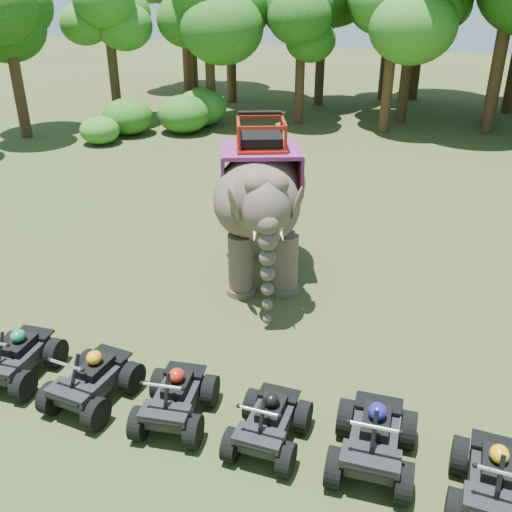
# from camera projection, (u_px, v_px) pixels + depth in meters

# --- Properties ---
(ground) EXTENTS (110.00, 110.00, 0.00)m
(ground) POSITION_uv_depth(u_px,v_px,m) (237.00, 361.00, 11.91)
(ground) COLOR #47381E
(ground) RESTS_ON ground
(elephant) EXTENTS (3.94, 5.45, 4.19)m
(elephant) POSITION_uv_depth(u_px,v_px,m) (261.00, 200.00, 14.49)
(elephant) COLOR #4B4036
(elephant) RESTS_ON ground
(atv_0) EXTENTS (1.34, 1.76, 1.24)m
(atv_0) POSITION_uv_depth(u_px,v_px,m) (16.00, 351.00, 11.20)
(atv_0) COLOR black
(atv_0) RESTS_ON ground
(atv_1) EXTENTS (1.35, 1.78, 1.26)m
(atv_1) POSITION_uv_depth(u_px,v_px,m) (91.00, 374.00, 10.55)
(atv_1) COLOR black
(atv_1) RESTS_ON ground
(atv_2) EXTENTS (1.44, 1.82, 1.23)m
(atv_2) POSITION_uv_depth(u_px,v_px,m) (175.00, 392.00, 10.11)
(atv_2) COLOR black
(atv_2) RESTS_ON ground
(atv_3) EXTENTS (1.18, 1.61, 1.19)m
(atv_3) POSITION_uv_depth(u_px,v_px,m) (269.00, 416.00, 9.59)
(atv_3) COLOR black
(atv_3) RESTS_ON ground
(atv_4) EXTENTS (1.43, 1.89, 1.34)m
(atv_4) POSITION_uv_depth(u_px,v_px,m) (375.00, 431.00, 9.16)
(atv_4) COLOR black
(atv_4) RESTS_ON ground
(atv_5) EXTENTS (1.30, 1.75, 1.27)m
(atv_5) POSITION_uv_depth(u_px,v_px,m) (496.00, 475.00, 8.42)
(atv_5) COLOR black
(atv_5) RESTS_ON ground
(tree_0) EXTENTS (5.22, 5.22, 7.46)m
(tree_0) POSITION_uv_depth(u_px,v_px,m) (391.00, 55.00, 27.25)
(tree_0) COLOR #195114
(tree_0) RESTS_ON ground
(tree_1) EXTENTS (6.99, 6.99, 9.98)m
(tree_1) POSITION_uv_depth(u_px,v_px,m) (505.00, 27.00, 26.54)
(tree_1) COLOR #195114
(tree_1) RESTS_ON ground
(tree_22) EXTENTS (5.24, 5.24, 7.48)m
(tree_22) POSITION_uv_depth(u_px,v_px,m) (13.00, 57.00, 26.38)
(tree_22) COLOR #195114
(tree_22) RESTS_ON ground
(tree_23) EXTENTS (4.70, 4.70, 6.71)m
(tree_23) POSITION_uv_depth(u_px,v_px,m) (112.00, 56.00, 29.51)
(tree_23) COLOR #195114
(tree_23) RESTS_ON ground
(tree_24) EXTENTS (4.88, 4.88, 6.98)m
(tree_24) POSITION_uv_depth(u_px,v_px,m) (210.00, 54.00, 29.40)
(tree_24) COLOR #195114
(tree_24) RESTS_ON ground
(tree_25) EXTENTS (4.56, 4.56, 6.51)m
(tree_25) POSITION_uv_depth(u_px,v_px,m) (300.00, 60.00, 29.11)
(tree_25) COLOR #195114
(tree_25) RESTS_ON ground
(tree_26) EXTENTS (6.73, 6.73, 9.62)m
(tree_26) POSITION_uv_depth(u_px,v_px,m) (506.00, 27.00, 28.57)
(tree_26) COLOR #195114
(tree_26) RESTS_ON ground
(tree_27) EXTENTS (7.50, 7.50, 10.71)m
(tree_27) POSITION_uv_depth(u_px,v_px,m) (423.00, 8.00, 33.98)
(tree_27) COLOR #195114
(tree_27) RESTS_ON ground
(tree_28) EXTENTS (6.85, 6.85, 9.79)m
(tree_28) POSITION_uv_depth(u_px,v_px,m) (230.00, 17.00, 33.39)
(tree_28) COLOR #195114
(tree_28) RESTS_ON ground
(tree_29) EXTENTS (5.57, 5.57, 7.95)m
(tree_29) POSITION_uv_depth(u_px,v_px,m) (192.00, 26.00, 38.46)
(tree_29) COLOR #195114
(tree_29) RESTS_ON ground
(tree_30) EXTENTS (5.91, 5.91, 8.44)m
(tree_30) POSITION_uv_depth(u_px,v_px,m) (322.00, 31.00, 33.14)
(tree_30) COLOR #195114
(tree_30) RESTS_ON ground
(tree_31) EXTENTS (5.51, 5.51, 7.87)m
(tree_31) POSITION_uv_depth(u_px,v_px,m) (409.00, 45.00, 29.18)
(tree_31) COLOR #195114
(tree_31) RESTS_ON ground
(tree_35) EXTENTS (5.09, 5.09, 7.27)m
(tree_35) POSITION_uv_depth(u_px,v_px,m) (387.00, 38.00, 34.79)
(tree_35) COLOR #195114
(tree_35) RESTS_ON ground
(tree_36) EXTENTS (5.65, 5.65, 8.07)m
(tree_36) POSITION_uv_depth(u_px,v_px,m) (415.00, 31.00, 34.95)
(tree_36) COLOR #195114
(tree_36) RESTS_ON ground
(tree_39) EXTENTS (6.65, 6.65, 9.50)m
(tree_39) POSITION_uv_depth(u_px,v_px,m) (185.00, 15.00, 36.91)
(tree_39) COLOR #195114
(tree_39) RESTS_ON ground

